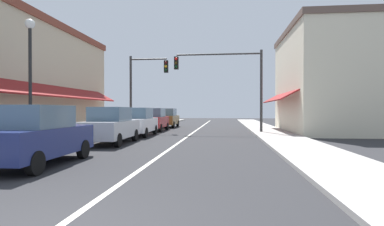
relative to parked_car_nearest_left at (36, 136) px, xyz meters
name	(u,v)px	position (x,y,z in m)	size (l,w,h in m)	color
ground_plane	(192,133)	(3.21, 12.85, -0.88)	(80.00, 80.00, 0.00)	#28282B
sidewalk_left	(116,132)	(-2.29, 12.85, -0.82)	(2.60, 56.00, 0.12)	gray
sidewalk_right	(272,133)	(8.71, 12.85, -0.82)	(2.60, 56.00, 0.12)	#A39E99
lane_center_stripe	(192,133)	(3.21, 12.85, -0.88)	(0.14, 52.00, 0.01)	silver
storefront_left_block	(15,80)	(-5.69, 6.85, 2.38)	(5.53, 14.20, 6.50)	#BCAD8E
storefront_right_block	(324,81)	(12.67, 14.85, 2.91)	(6.65, 10.20, 7.57)	beige
parked_car_nearest_left	(36,136)	(0.00, 0.00, 0.00)	(1.86, 4.14, 1.77)	navy
parked_car_second_left	(111,126)	(0.05, 5.76, 0.00)	(1.85, 4.14, 1.77)	#B7BABF
parked_car_third_left	(138,122)	(0.09, 10.16, 0.00)	(1.85, 4.13, 1.77)	silver
parked_car_far_left	(154,120)	(-0.03, 14.89, 0.00)	(1.82, 4.12, 1.77)	maroon
parked_car_distant_left	(167,118)	(0.09, 19.82, 0.00)	(1.80, 4.11, 1.77)	brown
traffic_signal_mast_arm	(230,76)	(5.85, 13.22, 3.16)	(6.20, 0.50, 5.82)	#333333
traffic_signal_left_corner	(143,82)	(-0.64, 13.99, 2.87)	(2.99, 0.50, 5.70)	#333333
street_lamp_left_near	(30,64)	(-1.81, 2.40, 2.51)	(0.36, 0.36, 5.06)	black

